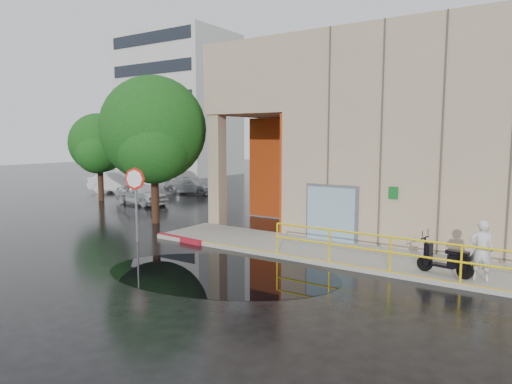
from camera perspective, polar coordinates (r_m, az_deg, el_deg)
ground at (r=12.72m, az=-2.81°, el=-11.50°), size 120.00×120.00×0.00m
sidewalk at (r=15.09m, az=20.44°, el=-8.69°), size 20.00×3.00×0.15m
building at (r=20.81m, az=28.00°, el=6.60°), size 20.00×10.17×8.00m
guardrail at (r=13.61m, az=20.27°, el=-7.72°), size 9.56×0.06×1.03m
distant_building at (r=51.67m, az=-9.66°, el=10.61°), size 12.00×8.08×15.00m
person at (r=13.76m, az=26.34°, el=-6.55°), size 0.67×0.50×1.66m
scooter at (r=13.90m, az=22.65°, el=-6.82°), size 1.60×0.75×1.21m
stop_sign at (r=17.88m, az=-14.86°, el=0.40°), size 0.84×0.27×2.88m
red_curb at (r=18.02m, az=-9.54°, el=-5.80°), size 2.41×0.40×0.18m
puddle at (r=13.75m, az=-4.35°, el=-10.09°), size 8.00×6.16×0.01m
car_a at (r=28.21m, az=-14.15°, el=-0.21°), size 4.01×2.11×1.30m
car_b at (r=34.63m, az=-16.46°, el=1.19°), size 4.97×3.12×1.55m
car_c at (r=32.92m, az=-8.07°, el=0.81°), size 4.29×2.24×1.19m
tree_near at (r=21.49m, az=-12.72°, el=7.16°), size 4.88×4.88×6.82m
tree_far at (r=30.38m, az=-19.08°, el=5.52°), size 3.73×3.79×5.53m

